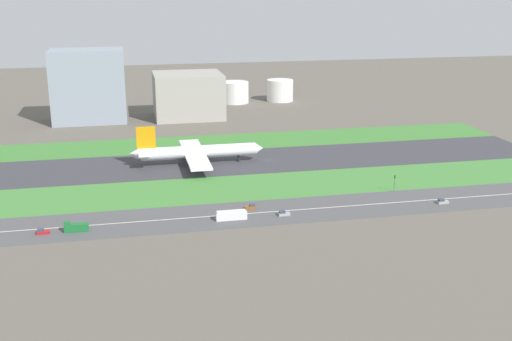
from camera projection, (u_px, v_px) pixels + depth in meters
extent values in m
plane|color=#5B564C|center=(268.00, 160.00, 314.72)|extent=(800.00, 800.00, 0.00)
cube|color=#38383D|center=(268.00, 160.00, 314.70)|extent=(280.00, 46.00, 0.10)
cube|color=#3D7A33|center=(251.00, 141.00, 353.14)|extent=(280.00, 36.00, 0.10)
cube|color=#427F38|center=(289.00, 184.00, 276.27)|extent=(280.00, 36.00, 0.10)
cube|color=#4C4C4F|center=(310.00, 209.00, 246.28)|extent=(280.00, 28.00, 0.10)
cube|color=silver|center=(310.00, 209.00, 246.26)|extent=(266.00, 0.50, 0.01)
cylinder|color=white|center=(199.00, 152.00, 306.03)|extent=(56.00, 6.00, 6.00)
cone|color=white|center=(259.00, 148.00, 312.02)|extent=(4.00, 5.70, 5.70)
cone|color=white|center=(135.00, 153.00, 299.71)|extent=(5.00, 5.40, 5.40)
cube|color=orange|center=(146.00, 138.00, 298.75)|extent=(9.00, 0.80, 11.00)
cube|color=white|center=(145.00, 152.00, 300.55)|extent=(6.00, 16.00, 0.60)
cube|color=white|center=(191.00, 147.00, 320.03)|extent=(10.00, 26.00, 1.00)
cylinder|color=gray|center=(195.00, 154.00, 315.23)|extent=(5.00, 3.20, 3.20)
cube|color=white|center=(199.00, 162.00, 291.91)|extent=(10.00, 26.00, 1.00)
cylinder|color=gray|center=(199.00, 163.00, 298.36)|extent=(5.00, 3.20, 3.20)
cylinder|color=black|center=(238.00, 158.00, 311.25)|extent=(1.00, 1.00, 3.20)
cylinder|color=black|center=(190.00, 159.00, 309.82)|extent=(1.00, 1.00, 3.20)
cylinder|color=black|center=(192.00, 163.00, 303.26)|extent=(1.00, 1.00, 3.20)
cube|color=silver|center=(231.00, 216.00, 234.75)|extent=(11.60, 2.50, 3.00)
cube|color=silver|center=(231.00, 211.00, 234.23)|extent=(10.80, 2.30, 0.50)
cube|color=#B2191E|center=(43.00, 232.00, 221.58)|extent=(4.40, 1.80, 1.10)
cube|color=#333D4C|center=(41.00, 230.00, 221.14)|extent=(2.20, 1.66, 0.90)
cube|color=#19662D|center=(76.00, 228.00, 223.61)|extent=(8.40, 2.50, 2.80)
cube|color=#19662D|center=(67.00, 223.00, 222.40)|extent=(2.00, 2.30, 1.20)
cube|color=#99999E|center=(443.00, 202.00, 252.21)|extent=(4.40, 1.80, 1.10)
cube|color=#333D4C|center=(441.00, 200.00, 251.77)|extent=(2.20, 1.66, 0.90)
cube|color=#99999E|center=(284.00, 214.00, 239.09)|extent=(4.40, 1.80, 1.10)
cube|color=#333D4C|center=(282.00, 212.00, 238.64)|extent=(2.20, 1.66, 0.90)
cube|color=brown|center=(250.00, 207.00, 246.25)|extent=(4.40, 1.80, 1.10)
cube|color=#333D4C|center=(252.00, 205.00, 246.13)|extent=(2.20, 1.66, 0.90)
cylinder|color=#4C4C51|center=(394.00, 185.00, 265.78)|extent=(0.24, 0.24, 6.00)
cube|color=black|center=(395.00, 177.00, 264.75)|extent=(0.36, 0.36, 1.20)
sphere|color=#19D826|center=(395.00, 176.00, 264.48)|extent=(0.24, 0.24, 0.24)
cube|color=gray|center=(88.00, 86.00, 397.13)|extent=(45.33, 31.14, 45.33)
cube|color=#9E998E|center=(188.00, 95.00, 412.04)|extent=(44.04, 39.19, 28.76)
cylinder|color=silver|center=(234.00, 92.00, 463.85)|extent=(20.94, 20.94, 15.41)
cylinder|color=silver|center=(280.00, 90.00, 470.72)|extent=(19.58, 19.58, 15.83)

